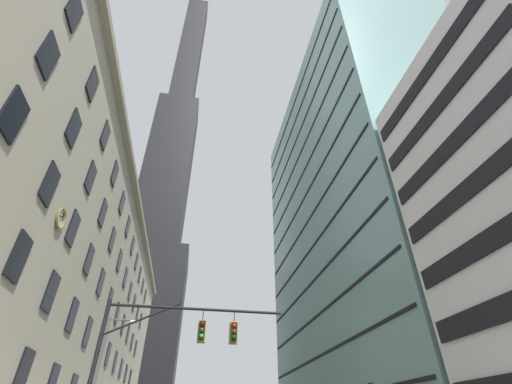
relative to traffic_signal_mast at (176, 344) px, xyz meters
name	(u,v)px	position (x,y,z in m)	size (l,w,h in m)	color
station_building	(38,302)	(-15.70, 22.05, 7.86)	(16.73, 65.47, 25.74)	#B2A88E
dark_skyscraper	(162,203)	(-13.98, 90.26, 64.32)	(23.53, 23.53, 234.18)	black
glass_office_midrise	(362,218)	(22.49, 19.27, 20.78)	(16.43, 37.44, 51.54)	gray
traffic_signal_mast	(176,344)	(0.00, 0.00, 0.00)	(8.98, 0.63, 6.84)	black
street_lamppost	(102,369)	(-4.61, 7.29, -0.25)	(1.97, 0.32, 7.78)	#47474C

